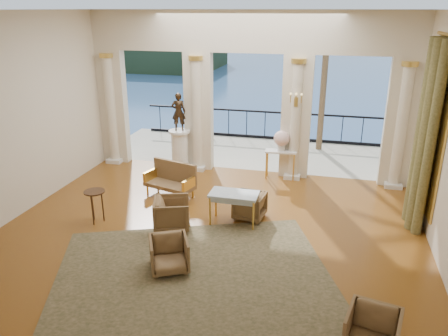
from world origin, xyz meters
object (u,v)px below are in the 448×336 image
(settee, at_px, (172,179))
(pedestal, at_px, (180,151))
(armchair_d, at_px, (172,212))
(statue, at_px, (179,112))
(armchair_a, at_px, (169,253))
(game_table, at_px, (234,196))
(armchair_c, at_px, (249,204))
(side_table, at_px, (95,195))
(armchair_b, at_px, (372,331))
(console_table, at_px, (281,155))

(settee, bearing_deg, pedestal, 119.15)
(armchair_d, bearing_deg, settee, 1.80)
(pedestal, xyz_separation_m, statue, (0.00, -0.00, 1.17))
(settee, relative_size, pedestal, 1.16)
(armchair_a, bearing_deg, pedestal, 81.24)
(game_table, height_order, pedestal, pedestal)
(armchair_c, distance_m, armchair_d, 1.77)
(armchair_c, height_order, statue, statue)
(side_table, bearing_deg, armchair_c, 17.32)
(game_table, distance_m, statue, 3.91)
(armchair_c, relative_size, side_table, 0.90)
(game_table, bearing_deg, armchair_b, -50.53)
(armchair_b, height_order, armchair_d, armchair_d)
(console_table, bearing_deg, game_table, -106.88)
(armchair_b, bearing_deg, settee, 148.12)
(pedestal, relative_size, side_table, 1.62)
(game_table, relative_size, statue, 0.98)
(armchair_b, bearing_deg, statue, 140.97)
(game_table, distance_m, side_table, 3.08)
(statue, distance_m, console_table, 3.15)
(armchair_a, height_order, armchair_b, armchair_b)
(armchair_b, bearing_deg, game_table, 141.50)
(settee, height_order, statue, statue)
(armchair_c, xyz_separation_m, pedestal, (-2.60, 2.62, 0.24))
(armchair_d, bearing_deg, statue, -2.11)
(armchair_b, xyz_separation_m, pedestal, (-5.04, 6.30, 0.22))
(game_table, bearing_deg, console_table, 78.23)
(statue, height_order, side_table, statue)
(armchair_a, distance_m, armchair_d, 1.61)
(armchair_a, distance_m, side_table, 2.68)
(settee, xyz_separation_m, console_table, (2.54, 1.86, 0.25))
(statue, bearing_deg, armchair_a, 93.94)
(statue, height_order, console_table, statue)
(armchair_d, distance_m, pedestal, 3.68)
(armchair_a, height_order, armchair_c, armchair_a)
(settee, distance_m, pedestal, 1.86)
(armchair_b, xyz_separation_m, armchair_d, (-3.97, 2.78, 0.02))
(armchair_b, height_order, game_table, game_table)
(game_table, distance_m, pedestal, 3.75)
(armchair_a, bearing_deg, armchair_b, -46.25)
(armchair_a, relative_size, settee, 0.50)
(armchair_a, xyz_separation_m, game_table, (0.73, 2.09, 0.30))
(armchair_a, bearing_deg, statue, 81.24)
(armchair_d, height_order, statue, statue)
(armchair_b, bearing_deg, armchair_c, 135.90)
(armchair_a, relative_size, game_table, 0.66)
(side_table, bearing_deg, pedestal, 79.34)
(statue, bearing_deg, armchair_b, 115.13)
(armchair_d, bearing_deg, side_table, 75.29)
(statue, bearing_deg, armchair_d, 93.34)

